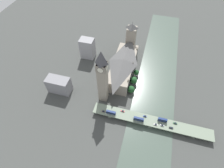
% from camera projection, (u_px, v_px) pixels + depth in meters
% --- Properties ---
extents(ground_plane, '(600.00, 600.00, 0.00)m').
position_uv_depth(ground_plane, '(133.00, 78.00, 247.45)').
color(ground_plane, '#424442').
extents(river_water, '(52.36, 360.00, 0.30)m').
position_uv_depth(river_water, '(156.00, 83.00, 242.00)').
color(river_water, '#47564C').
rests_on(river_water, ground_plane).
extents(parliament_hall, '(29.07, 82.88, 25.70)m').
position_uv_depth(parliament_hall, '(123.00, 66.00, 245.24)').
color(parliament_hall, gray).
rests_on(parliament_hall, ground_plane).
extents(clock_tower, '(11.54, 11.54, 77.84)m').
position_uv_depth(clock_tower, '(102.00, 76.00, 194.31)').
color(clock_tower, gray).
rests_on(clock_tower, ground_plane).
extents(victoria_tower, '(14.11, 14.11, 50.90)m').
position_uv_depth(victoria_tower, '(131.00, 38.00, 268.76)').
color(victoria_tower, gray).
rests_on(victoria_tower, ground_plane).
extents(road_bridge, '(136.72, 14.16, 6.12)m').
position_uv_depth(road_bridge, '(151.00, 121.00, 200.15)').
color(road_bridge, '#5D6A59').
rests_on(road_bridge, ground_plane).
extents(double_decker_bus_lead, '(10.36, 2.60, 4.93)m').
position_uv_depth(double_decker_bus_lead, '(163.00, 120.00, 196.95)').
color(double_decker_bus_lead, navy).
rests_on(double_decker_bus_lead, road_bridge).
extents(double_decker_bus_mid, '(11.79, 2.58, 4.96)m').
position_uv_depth(double_decker_bus_mid, '(139.00, 119.00, 197.59)').
color(double_decker_bus_mid, navy).
rests_on(double_decker_bus_mid, road_bridge).
extents(double_decker_bus_rear, '(11.34, 2.61, 4.68)m').
position_uv_depth(double_decker_bus_rear, '(111.00, 112.00, 203.15)').
color(double_decker_bus_rear, navy).
rests_on(double_decker_bus_rear, road_bridge).
extents(car_northbound_lead, '(4.13, 1.81, 1.42)m').
position_uv_depth(car_northbound_lead, '(145.00, 116.00, 202.12)').
color(car_northbound_lead, navy).
rests_on(car_northbound_lead, road_bridge).
extents(car_northbound_mid, '(4.51, 1.78, 1.29)m').
position_uv_depth(car_northbound_mid, '(175.00, 123.00, 196.58)').
color(car_northbound_mid, '#2D5638').
rests_on(car_northbound_mid, road_bridge).
extents(car_northbound_tail, '(4.79, 1.79, 1.34)m').
position_uv_depth(car_northbound_tail, '(123.00, 111.00, 206.47)').
color(car_northbound_tail, maroon).
rests_on(car_northbound_tail, road_bridge).
extents(car_southbound_lead, '(4.61, 1.77, 1.34)m').
position_uv_depth(car_southbound_lead, '(162.00, 125.00, 195.00)').
color(car_southbound_lead, silver).
rests_on(car_southbound_lead, road_bridge).
extents(car_southbound_mid, '(4.48, 1.81, 1.33)m').
position_uv_depth(car_southbound_mid, '(156.00, 124.00, 195.63)').
color(car_southbound_mid, silver).
rests_on(car_southbound_mid, road_bridge).
extents(car_southbound_tail, '(4.75, 1.91, 1.44)m').
position_uv_depth(car_southbound_tail, '(103.00, 111.00, 206.01)').
color(car_southbound_tail, slate).
rests_on(car_southbound_tail, road_bridge).
extents(car_southbound_extra, '(4.67, 1.81, 1.33)m').
position_uv_depth(car_southbound_extra, '(171.00, 128.00, 193.11)').
color(car_southbound_extra, black).
rests_on(car_southbound_extra, road_bridge).
extents(city_block_west, '(29.71, 15.27, 22.13)m').
position_uv_depth(city_block_west, '(59.00, 85.00, 225.77)').
color(city_block_west, gray).
rests_on(city_block_west, ground_plane).
extents(city_block_center, '(20.47, 14.91, 31.92)m').
position_uv_depth(city_block_center, '(88.00, 48.00, 264.25)').
color(city_block_center, '#939399').
rests_on(city_block_center, ground_plane).
extents(tree_embankment_near, '(9.59, 9.59, 12.04)m').
position_uv_depth(tree_embankment_near, '(134.00, 80.00, 236.00)').
color(tree_embankment_near, brown).
rests_on(tree_embankment_near, ground_plane).
extents(tree_embankment_mid, '(7.49, 7.49, 9.92)m').
position_uv_depth(tree_embankment_mid, '(136.00, 73.00, 246.25)').
color(tree_embankment_mid, brown).
rests_on(tree_embankment_mid, ground_plane).
extents(tree_embankment_far, '(9.26, 9.26, 10.61)m').
position_uv_depth(tree_embankment_far, '(131.00, 89.00, 227.75)').
color(tree_embankment_far, brown).
rests_on(tree_embankment_far, ground_plane).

